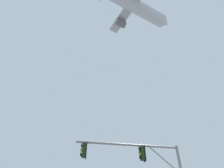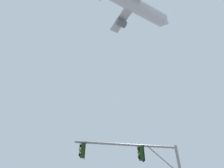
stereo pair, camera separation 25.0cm
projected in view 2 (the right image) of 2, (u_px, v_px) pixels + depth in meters
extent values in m
cylinder|color=gray|center=(128.00, 145.00, 12.41)|extent=(7.18, 1.10, 0.15)
cylinder|color=gray|center=(164.00, 160.00, 12.30)|extent=(2.21, 0.37, 1.86)
cube|color=#193814|center=(83.00, 150.00, 11.63)|extent=(0.30, 0.35, 0.90)
cylinder|color=#193814|center=(83.00, 142.00, 11.92)|extent=(0.05, 0.05, 0.12)
cube|color=black|center=(85.00, 151.00, 11.65)|extent=(0.08, 0.46, 1.04)
sphere|color=black|center=(81.00, 146.00, 11.76)|extent=(0.20, 0.20, 0.20)
cylinder|color=#193814|center=(80.00, 145.00, 11.78)|extent=(0.07, 0.21, 0.21)
sphere|color=orange|center=(80.00, 150.00, 11.60)|extent=(0.20, 0.20, 0.20)
cylinder|color=#193814|center=(80.00, 149.00, 11.62)|extent=(0.07, 0.21, 0.21)
sphere|color=black|center=(80.00, 155.00, 11.44)|extent=(0.20, 0.20, 0.20)
cylinder|color=#193814|center=(79.00, 154.00, 11.46)|extent=(0.07, 0.21, 0.21)
cube|color=#193814|center=(141.00, 153.00, 12.26)|extent=(0.30, 0.35, 0.90)
cylinder|color=#193814|center=(141.00, 146.00, 12.55)|extent=(0.05, 0.05, 0.12)
cube|color=black|center=(143.00, 153.00, 12.28)|extent=(0.08, 0.46, 1.04)
sphere|color=black|center=(139.00, 149.00, 12.39)|extent=(0.20, 0.20, 0.20)
cylinder|color=#193814|center=(138.00, 148.00, 12.41)|extent=(0.07, 0.21, 0.21)
sphere|color=orange|center=(139.00, 153.00, 12.23)|extent=(0.20, 0.20, 0.20)
cylinder|color=#193814|center=(138.00, 152.00, 12.25)|extent=(0.07, 0.21, 0.21)
sphere|color=black|center=(140.00, 158.00, 12.07)|extent=(0.20, 0.20, 0.20)
cylinder|color=#193814|center=(139.00, 157.00, 12.09)|extent=(0.07, 0.21, 0.21)
cylinder|color=#B7BCC6|center=(133.00, 5.00, 52.41)|extent=(22.09, 13.30, 4.01)
cone|color=#B7BCC6|center=(166.00, 22.00, 57.40)|extent=(4.12, 4.62, 3.81)
cube|color=#A8ADB7|center=(132.00, 5.00, 51.82)|extent=(11.63, 20.42, 0.45)
cylinder|color=#595B60|center=(121.00, 23.00, 55.42)|extent=(3.68, 3.33, 2.26)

